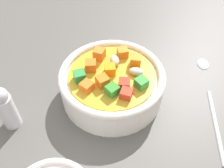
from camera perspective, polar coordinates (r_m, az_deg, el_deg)
The scene contains 4 objects.
ground_plane at distance 46.25cm, azimuth -0.00°, elevation -3.14°, with size 140.00×140.00×2.00cm, color #565451.
soup_bowl_main at distance 43.14cm, azimuth 0.01°, elevation 0.28°, with size 17.92×17.92×6.97cm.
spoon at distance 48.74cm, azimuth 21.25°, elevation -1.50°, with size 18.09×17.00×0.93cm.
pepper_shaker at distance 41.71cm, azimuth -22.97°, elevation -5.02°, with size 2.78×2.78×8.33cm.
Camera 1 is at (-23.07, 17.62, 35.01)cm, focal length 40.26 mm.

